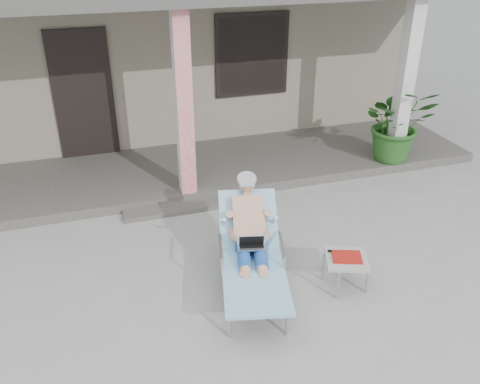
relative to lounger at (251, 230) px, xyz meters
name	(u,v)px	position (x,y,z in m)	size (l,w,h in m)	color
ground	(229,284)	(-0.25, 0.04, -0.72)	(60.00, 60.00, 0.00)	#9E9E99
house	(140,33)	(-0.25, 6.53, 0.95)	(10.40, 5.40, 3.30)	gray
porch_deck	(178,171)	(-0.25, 3.04, -0.64)	(10.00, 2.00, 0.15)	#605B56
porch_step	(193,206)	(-0.25, 1.89, -0.68)	(2.00, 0.30, 0.07)	#605B56
lounger	(251,230)	(0.00, 0.00, 0.00)	(1.05, 1.85, 1.16)	#B7B7BC
side_table	(346,261)	(1.00, -0.37, -0.37)	(0.58, 0.58, 0.41)	#A8A8A3
potted_palm	(398,123)	(3.30, 2.29, 0.06)	(1.14, 0.98, 1.26)	#26591E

